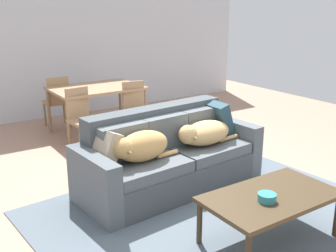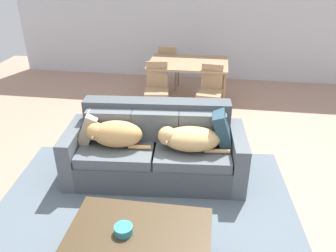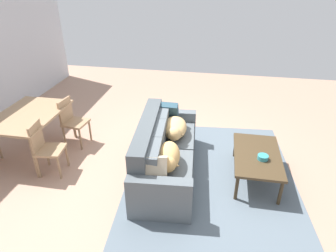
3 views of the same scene
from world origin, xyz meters
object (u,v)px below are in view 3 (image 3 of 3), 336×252
at_px(throw_pillow_by_right_arm, 166,114).
at_px(dining_table, 28,117).
at_px(throw_pillow_by_left_arm, 153,171).
at_px(bowl_on_coffee_table, 263,157).
at_px(coffee_table, 257,157).
at_px(dining_chair_near_left, 45,146).
at_px(dog_on_right_cushion, 175,128).
at_px(dog_on_left_cushion, 169,157).
at_px(couch, 163,154).
at_px(dining_chair_near_right, 72,120).

relative_size(throw_pillow_by_right_arm, dining_table, 0.31).
height_order(throw_pillow_by_left_arm, bowl_on_coffee_table, throw_pillow_by_left_arm).
height_order(coffee_table, dining_chair_near_left, dining_chair_near_left).
bearing_deg(dining_chair_near_left, bowl_on_coffee_table, -91.73).
relative_size(dog_on_right_cushion, dining_table, 0.60).
bearing_deg(dining_table, throw_pillow_by_right_arm, -74.62).
bearing_deg(dog_on_left_cushion, coffee_table, -69.99).
relative_size(couch, dining_chair_near_left, 2.50).
bearing_deg(dining_chair_near_right, throw_pillow_by_left_arm, -120.68).
xyz_separation_m(coffee_table, dining_table, (0.06, 3.85, 0.30)).
relative_size(dog_on_left_cushion, dining_chair_near_right, 0.87).
distance_m(throw_pillow_by_left_arm, bowl_on_coffee_table, 1.71).
bearing_deg(couch, dining_table, 81.04).
bearing_deg(coffee_table, dog_on_right_cushion, 77.72).
relative_size(dog_on_left_cushion, throw_pillow_by_left_arm, 2.03).
relative_size(dog_on_left_cushion, dining_table, 0.55).
xyz_separation_m(dining_table, dining_chair_near_right, (0.43, -0.56, -0.21)).
xyz_separation_m(couch, throw_pillow_by_right_arm, (0.81, 0.11, 0.32)).
bearing_deg(throw_pillow_by_left_arm, couch, 1.27).
bearing_deg(coffee_table, dining_chair_near_left, 97.37).
relative_size(throw_pillow_by_left_arm, bowl_on_coffee_table, 2.40).
xyz_separation_m(bowl_on_coffee_table, dining_chair_near_left, (-0.30, 3.36, 0.00)).
distance_m(dog_on_left_cushion, dog_on_right_cushion, 0.88).
xyz_separation_m(throw_pillow_by_left_arm, throw_pillow_by_right_arm, (1.63, 0.13, 0.03)).
xyz_separation_m(dog_on_right_cushion, throw_pillow_by_right_arm, (0.40, 0.23, 0.06)).
height_order(coffee_table, bowl_on_coffee_table, bowl_on_coffee_table).
bearing_deg(throw_pillow_by_left_arm, coffee_table, -56.71).
xyz_separation_m(throw_pillow_by_left_arm, bowl_on_coffee_table, (0.82, -1.50, -0.16)).
xyz_separation_m(couch, dining_chair_near_left, (-0.30, 1.85, 0.13)).
xyz_separation_m(throw_pillow_by_left_arm, coffee_table, (0.94, -1.43, -0.24)).
distance_m(dog_on_right_cushion, dining_chair_near_right, 1.97).
bearing_deg(throw_pillow_by_left_arm, dining_table, 67.53).
height_order(dog_on_left_cushion, coffee_table, dog_on_left_cushion).
bearing_deg(bowl_on_coffee_table, throw_pillow_by_right_arm, 63.50).
distance_m(throw_pillow_by_right_arm, bowl_on_coffee_table, 1.83).
height_order(throw_pillow_by_left_arm, dining_chair_near_left, dining_chair_near_left).
height_order(dog_on_left_cushion, dog_on_right_cushion, dog_on_left_cushion).
relative_size(couch, bowl_on_coffee_table, 13.97).
height_order(couch, dog_on_left_cushion, couch).
relative_size(bowl_on_coffee_table, dining_chair_near_right, 0.18).
xyz_separation_m(couch, dog_on_right_cushion, (0.41, -0.12, 0.26)).
xyz_separation_m(couch, coffee_table, (0.12, -1.45, 0.05)).
relative_size(throw_pillow_by_right_arm, bowl_on_coffee_table, 2.78).
distance_m(dog_on_left_cushion, bowl_on_coffee_table, 1.43).
distance_m(dog_on_right_cushion, dining_table, 2.53).
xyz_separation_m(throw_pillow_by_right_arm, dining_table, (-0.63, 2.29, 0.03)).
bearing_deg(dining_table, dog_on_right_cushion, -84.72).
xyz_separation_m(dog_on_left_cushion, dining_chair_near_right, (1.08, 2.01, -0.14)).
xyz_separation_m(dog_on_left_cushion, dining_chair_near_left, (0.16, 2.01, -0.15)).
bearing_deg(dog_on_right_cushion, throw_pillow_by_left_arm, 170.86).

